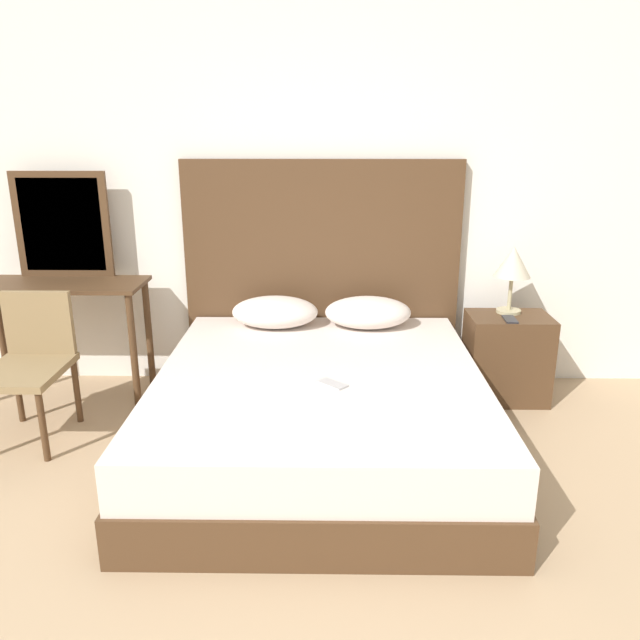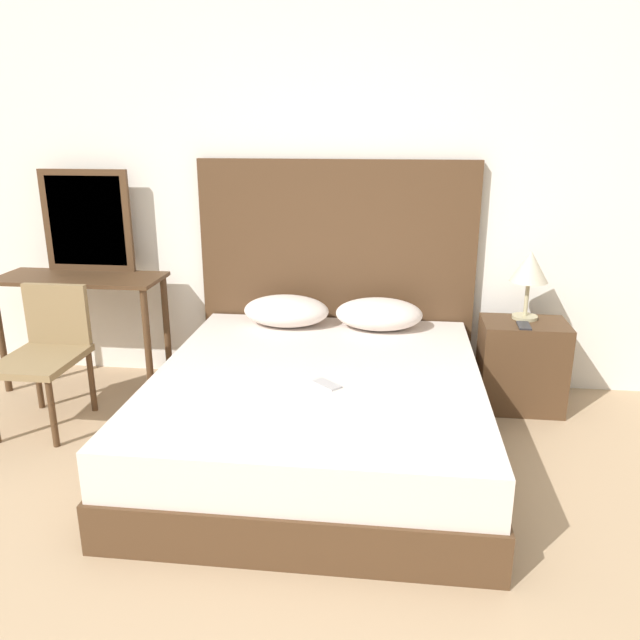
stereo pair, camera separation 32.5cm
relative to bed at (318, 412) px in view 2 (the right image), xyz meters
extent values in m
cube|color=white|center=(-0.03, 1.07, 1.12)|extent=(10.00, 0.06, 2.70)
cube|color=#4C331E|center=(0.00, 0.00, -0.11)|extent=(1.70, 1.94, 0.23)
cube|color=silver|center=(0.00, 0.00, 0.12)|extent=(1.67, 1.90, 0.23)
cube|color=#4C331E|center=(0.00, 0.99, 0.51)|extent=(1.79, 0.05, 1.48)
ellipsoid|color=silver|center=(-0.29, 0.75, 0.33)|extent=(0.54, 0.35, 0.20)
ellipsoid|color=silver|center=(0.29, 0.75, 0.33)|extent=(0.54, 0.35, 0.20)
cube|color=#B7B7BC|center=(0.07, -0.17, 0.24)|extent=(0.16, 0.15, 0.01)
cube|color=#4C331E|center=(1.17, 0.70, 0.05)|extent=(0.50, 0.35, 0.56)
cylinder|color=tan|center=(1.18, 0.77, 0.34)|extent=(0.15, 0.15, 0.02)
cylinder|color=tan|center=(1.18, 0.77, 0.45)|extent=(0.02, 0.02, 0.21)
cone|color=beige|center=(1.18, 0.77, 0.65)|extent=(0.22, 0.22, 0.19)
cube|color=#232328|center=(1.15, 0.61, 0.33)|extent=(0.08, 0.15, 0.01)
cube|color=#4C331E|center=(-1.64, 0.73, 0.51)|extent=(1.07, 0.42, 0.02)
cylinder|color=#4C331E|center=(-2.14, 0.56, 0.13)|extent=(0.04, 0.04, 0.73)
cylinder|color=#4C331E|center=(-1.15, 0.56, 0.13)|extent=(0.04, 0.04, 0.73)
cylinder|color=#4C331E|center=(-2.14, 0.90, 0.13)|extent=(0.04, 0.04, 0.73)
cylinder|color=#4C331E|center=(-1.15, 0.90, 0.13)|extent=(0.04, 0.04, 0.73)
cube|color=#4C331E|center=(-1.64, 0.91, 0.85)|extent=(0.60, 0.03, 0.66)
cube|color=#B2BCC6|center=(-1.64, 0.90, 0.85)|extent=(0.51, 0.01, 0.58)
cube|color=olive|center=(-1.61, 0.11, 0.18)|extent=(0.41, 0.51, 0.04)
cube|color=olive|center=(-1.61, 0.35, 0.38)|extent=(0.39, 0.04, 0.37)
cylinder|color=#4C331E|center=(-1.43, -0.12, -0.03)|extent=(0.04, 0.04, 0.39)
cylinder|color=#4C331E|center=(-1.78, 0.34, -0.03)|extent=(0.04, 0.04, 0.39)
cylinder|color=#4C331E|center=(-1.43, 0.34, -0.03)|extent=(0.04, 0.04, 0.39)
camera|label=1|loc=(0.04, -3.01, 1.46)|focal=35.00mm
camera|label=2|loc=(0.37, -2.98, 1.46)|focal=35.00mm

